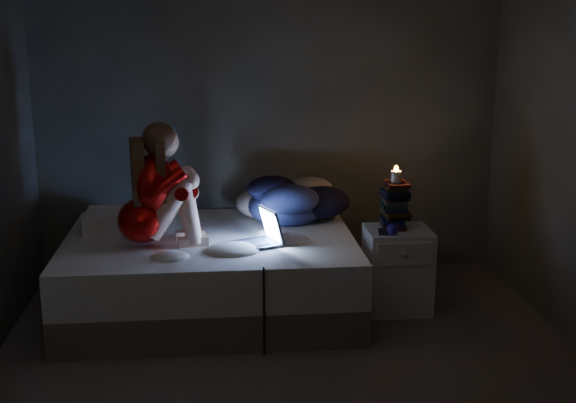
{
  "coord_description": "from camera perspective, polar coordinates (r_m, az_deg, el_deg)",
  "views": [
    {
      "loc": [
        -0.43,
        -3.8,
        2.0
      ],
      "look_at": [
        0.05,
        1.0,
        0.8
      ],
      "focal_mm": 45.93,
      "sensor_mm": 36.0,
      "label": 1
    }
  ],
  "objects": [
    {
      "name": "floor",
      "position": [
        4.32,
        0.67,
        -13.75
      ],
      "size": [
        3.6,
        3.8,
        0.02
      ],
      "primitive_type": "cube",
      "color": "#4D4543",
      "rests_on": "ground"
    },
    {
      "name": "wall_back",
      "position": [
        5.77,
        -1.4,
        6.99
      ],
      "size": [
        3.6,
        0.02,
        2.6
      ],
      "primitive_type": "cube",
      "color": "#333532",
      "rests_on": "ground"
    },
    {
      "name": "wall_front",
      "position": [
        2.06,
        6.69,
        -6.0
      ],
      "size": [
        3.6,
        0.02,
        2.6
      ],
      "primitive_type": "cube",
      "color": "#333532",
      "rests_on": "ground"
    },
    {
      "name": "bed",
      "position": [
        5.2,
        -6.0,
        -5.54
      ],
      "size": [
        1.97,
        1.48,
        0.54
      ],
      "primitive_type": null,
      "color": "#B6B3AB",
      "rests_on": "ground"
    },
    {
      "name": "pillow",
      "position": [
        5.35,
        -12.77,
        -1.42
      ],
      "size": [
        0.49,
        0.35,
        0.14
      ],
      "primitive_type": "cube",
      "color": "silver",
      "rests_on": "bed"
    },
    {
      "name": "woman",
      "position": [
        4.86,
        -11.28,
        1.25
      ],
      "size": [
        0.56,
        0.41,
        0.82
      ],
      "primitive_type": null,
      "rotation": [
        0.0,
        0.0,
        0.16
      ],
      "color": "#790002",
      "rests_on": "bed"
    },
    {
      "name": "laptop",
      "position": [
        4.83,
        -2.94,
        -2.04
      ],
      "size": [
        0.43,
        0.38,
        0.26
      ],
      "primitive_type": null,
      "rotation": [
        0.0,
        0.0,
        0.39
      ],
      "color": "black",
      "rests_on": "bed"
    },
    {
      "name": "clothes_pile",
      "position": [
        5.39,
        -0.09,
        0.28
      ],
      "size": [
        0.72,
        0.63,
        0.36
      ],
      "primitive_type": null,
      "rotation": [
        0.0,
        0.0,
        -0.28
      ],
      "color": "#132142",
      "rests_on": "bed"
    },
    {
      "name": "nightstand",
      "position": [
        5.23,
        8.45,
        -5.23
      ],
      "size": [
        0.44,
        0.39,
        0.59
      ],
      "primitive_type": "cube",
      "rotation": [
        0.0,
        0.0,
        -0.01
      ],
      "color": "silver",
      "rests_on": "ground"
    },
    {
      "name": "book_stack",
      "position": [
        5.15,
        8.28,
        -0.33
      ],
      "size": [
        0.19,
        0.25,
        0.31
      ],
      "primitive_type": null,
      "color": "black",
      "rests_on": "nightstand"
    },
    {
      "name": "candle",
      "position": [
        5.11,
        8.36,
        1.79
      ],
      "size": [
        0.07,
        0.07,
        0.08
      ],
      "primitive_type": "cylinder",
      "color": "beige",
      "rests_on": "book_stack"
    },
    {
      "name": "phone",
      "position": [
        5.05,
        7.41,
        -2.34
      ],
      "size": [
        0.09,
        0.15,
        0.01
      ],
      "primitive_type": "cube",
      "rotation": [
        0.0,
        0.0,
        -0.17
      ],
      "color": "black",
      "rests_on": "nightstand"
    },
    {
      "name": "blue_orb",
      "position": [
        4.99,
        8.14,
        -2.17
      ],
      "size": [
        0.08,
        0.08,
        0.08
      ],
      "primitive_type": "sphere",
      "color": "navy",
      "rests_on": "nightstand"
    }
  ]
}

